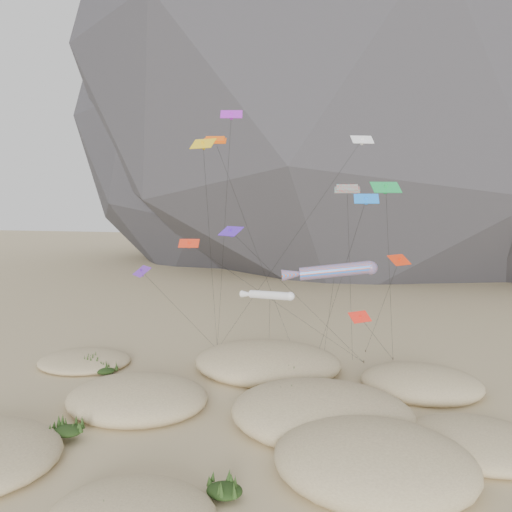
% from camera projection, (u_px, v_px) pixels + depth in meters
% --- Properties ---
extents(ground, '(500.00, 500.00, 0.00)m').
position_uv_depth(ground, '(251.00, 444.00, 37.65)').
color(ground, '#CCB789').
rests_on(ground, ground).
extents(rock_headland, '(226.37, 148.64, 177.50)m').
position_uv_depth(rock_headland, '(380.00, 12.00, 142.73)').
color(rock_headland, black).
rests_on(rock_headland, ground).
extents(dunes, '(50.21, 39.10, 4.04)m').
position_uv_depth(dunes, '(259.00, 407.00, 42.60)').
color(dunes, '#CCB789').
rests_on(dunes, ground).
extents(dune_grass, '(42.11, 28.78, 1.45)m').
position_uv_depth(dune_grass, '(266.00, 416.00, 40.62)').
color(dune_grass, black).
rests_on(dune_grass, ground).
extents(kite_stakes, '(21.17, 5.45, 0.30)m').
position_uv_depth(kite_stakes, '(308.00, 354.00, 59.65)').
color(kite_stakes, '#3F2D1E').
rests_on(kite_stakes, ground).
extents(rainbow_tube_kite, '(9.06, 10.14, 12.69)m').
position_uv_depth(rainbow_tube_kite, '(332.00, 271.00, 47.45)').
color(rainbow_tube_kite, '#DA5417').
rests_on(rainbow_tube_kite, ground).
extents(white_tube_kite, '(6.11, 15.54, 9.84)m').
position_uv_depth(white_tube_kite, '(268.00, 295.00, 48.55)').
color(white_tube_kite, silver).
rests_on(white_tube_kite, ground).
extents(orange_parafoil, '(6.95, 13.04, 24.83)m').
position_uv_depth(orange_parafoil, '(217.00, 144.00, 50.07)').
color(orange_parafoil, '#E24F0B').
rests_on(orange_parafoil, ground).
extents(multi_parafoil, '(2.54, 8.36, 19.96)m').
position_uv_depth(multi_parafoil, '(347.00, 191.00, 48.60)').
color(multi_parafoil, '#FF1E1A').
rests_on(multi_parafoil, ground).
extents(delta_kites, '(27.51, 20.90, 26.74)m').
position_uv_depth(delta_kites, '(282.00, 215.00, 46.79)').
color(delta_kites, red).
rests_on(delta_kites, ground).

